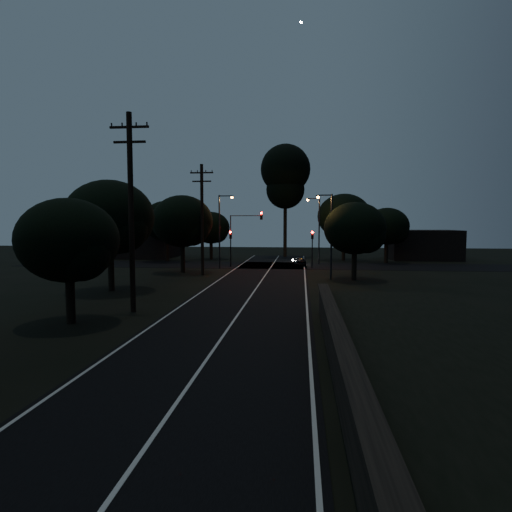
{
  "coord_description": "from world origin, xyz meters",
  "views": [
    {
      "loc": [
        3.39,
        -7.89,
        4.98
      ],
      "look_at": [
        0.0,
        24.0,
        2.5
      ],
      "focal_mm": 30.0,
      "sensor_mm": 36.0,
      "label": 1
    }
  ],
  "objects_px": {
    "car": "(300,261)",
    "signal_mast": "(245,229)",
    "utility_pole_mid": "(131,209)",
    "utility_pole_far": "(202,218)",
    "tall_pine": "(285,176)",
    "signal_left": "(231,242)",
    "streetlight_c": "(329,230)",
    "signal_right": "(312,242)",
    "streetlight_b": "(318,226)",
    "streetlight_a": "(221,226)"
  },
  "relations": [
    {
      "from": "car",
      "to": "signal_mast",
      "type": "bearing_deg",
      "value": 10.02
    },
    {
      "from": "utility_pole_mid",
      "to": "car",
      "type": "distance_m",
      "value": 29.02
    },
    {
      "from": "utility_pole_far",
      "to": "tall_pine",
      "type": "bearing_deg",
      "value": 73.07
    },
    {
      "from": "tall_pine",
      "to": "signal_left",
      "type": "distance_m",
      "value": 18.37
    },
    {
      "from": "signal_mast",
      "to": "car",
      "type": "xyz_separation_m",
      "value": [
        6.11,
        2.03,
        -3.81
      ]
    },
    {
      "from": "car",
      "to": "utility_pole_far",
      "type": "bearing_deg",
      "value": 39.08
    },
    {
      "from": "streetlight_c",
      "to": "car",
      "type": "bearing_deg",
      "value": 102.33
    },
    {
      "from": "signal_left",
      "to": "signal_right",
      "type": "height_order",
      "value": "same"
    },
    {
      "from": "streetlight_c",
      "to": "car",
      "type": "height_order",
      "value": "streetlight_c"
    },
    {
      "from": "signal_right",
      "to": "utility_pole_far",
      "type": "bearing_deg",
      "value": -143.0
    },
    {
      "from": "tall_pine",
      "to": "streetlight_b",
      "type": "height_order",
      "value": "tall_pine"
    },
    {
      "from": "utility_pole_far",
      "to": "streetlight_c",
      "type": "relative_size",
      "value": 1.4
    },
    {
      "from": "signal_right",
      "to": "signal_mast",
      "type": "distance_m",
      "value": 7.66
    },
    {
      "from": "signal_mast",
      "to": "streetlight_a",
      "type": "distance_m",
      "value": 3.13
    },
    {
      "from": "signal_left",
      "to": "streetlight_b",
      "type": "distance_m",
      "value": 10.84
    },
    {
      "from": "signal_right",
      "to": "streetlight_a",
      "type": "distance_m",
      "value": 10.26
    },
    {
      "from": "signal_mast",
      "to": "streetlight_b",
      "type": "xyz_separation_m",
      "value": [
        8.22,
        4.01,
        0.3
      ]
    },
    {
      "from": "utility_pole_mid",
      "to": "signal_right",
      "type": "distance_m",
      "value": 27.3
    },
    {
      "from": "tall_pine",
      "to": "streetlight_c",
      "type": "relative_size",
      "value": 2.19
    },
    {
      "from": "utility_pole_far",
      "to": "streetlight_c",
      "type": "distance_m",
      "value": 12.05
    },
    {
      "from": "streetlight_b",
      "to": "car",
      "type": "bearing_deg",
      "value": -136.85
    },
    {
      "from": "utility_pole_far",
      "to": "streetlight_a",
      "type": "relative_size",
      "value": 1.31
    },
    {
      "from": "tall_pine",
      "to": "streetlight_a",
      "type": "distance_m",
      "value": 19.51
    },
    {
      "from": "streetlight_c",
      "to": "utility_pole_far",
      "type": "bearing_deg",
      "value": 170.4
    },
    {
      "from": "utility_pole_far",
      "to": "streetlight_c",
      "type": "height_order",
      "value": "utility_pole_far"
    },
    {
      "from": "streetlight_b",
      "to": "streetlight_c",
      "type": "xyz_separation_m",
      "value": [
        0.52,
        -14.0,
        -0.29
      ]
    },
    {
      "from": "utility_pole_far",
      "to": "streetlight_c",
      "type": "bearing_deg",
      "value": -9.6
    },
    {
      "from": "tall_pine",
      "to": "streetlight_b",
      "type": "xyz_separation_m",
      "value": [
        4.31,
        -11.0,
        -7.19
      ]
    },
    {
      "from": "utility_pole_far",
      "to": "signal_right",
      "type": "relative_size",
      "value": 2.56
    },
    {
      "from": "signal_left",
      "to": "utility_pole_far",
      "type": "bearing_deg",
      "value": -99.94
    },
    {
      "from": "signal_right",
      "to": "signal_mast",
      "type": "relative_size",
      "value": 0.66
    },
    {
      "from": "utility_pole_far",
      "to": "streetlight_b",
      "type": "height_order",
      "value": "utility_pole_far"
    },
    {
      "from": "utility_pole_far",
      "to": "car",
      "type": "height_order",
      "value": "utility_pole_far"
    },
    {
      "from": "utility_pole_mid",
      "to": "streetlight_b",
      "type": "distance_m",
      "value": 31.15
    },
    {
      "from": "utility_pole_mid",
      "to": "signal_mast",
      "type": "distance_m",
      "value": 25.22
    },
    {
      "from": "signal_left",
      "to": "streetlight_a",
      "type": "distance_m",
      "value": 2.77
    },
    {
      "from": "tall_pine",
      "to": "utility_pole_far",
      "type": "bearing_deg",
      "value": -106.93
    },
    {
      "from": "signal_mast",
      "to": "streetlight_a",
      "type": "height_order",
      "value": "streetlight_a"
    },
    {
      "from": "utility_pole_mid",
      "to": "streetlight_c",
      "type": "height_order",
      "value": "utility_pole_mid"
    },
    {
      "from": "streetlight_c",
      "to": "streetlight_a",
      "type": "bearing_deg",
      "value": 144.31
    },
    {
      "from": "utility_pole_mid",
      "to": "tall_pine",
      "type": "bearing_deg",
      "value": 80.07
    },
    {
      "from": "signal_left",
      "to": "streetlight_b",
      "type": "bearing_deg",
      "value": 22.05
    },
    {
      "from": "car",
      "to": "tall_pine",
      "type": "bearing_deg",
      "value": -88.76
    },
    {
      "from": "signal_right",
      "to": "car",
      "type": "xyz_separation_m",
      "value": [
        -1.4,
        2.04,
        -2.31
      ]
    },
    {
      "from": "signal_mast",
      "to": "car",
      "type": "relative_size",
      "value": 2.01
    },
    {
      "from": "tall_pine",
      "to": "streetlight_c",
      "type": "bearing_deg",
      "value": -79.07
    },
    {
      "from": "utility_pole_far",
      "to": "tall_pine",
      "type": "distance_m",
      "value": 24.86
    },
    {
      "from": "signal_mast",
      "to": "streetlight_c",
      "type": "height_order",
      "value": "streetlight_c"
    },
    {
      "from": "tall_pine",
      "to": "streetlight_b",
      "type": "bearing_deg",
      "value": -68.62
    },
    {
      "from": "tall_pine",
      "to": "streetlight_a",
      "type": "relative_size",
      "value": 2.05
    }
  ]
}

